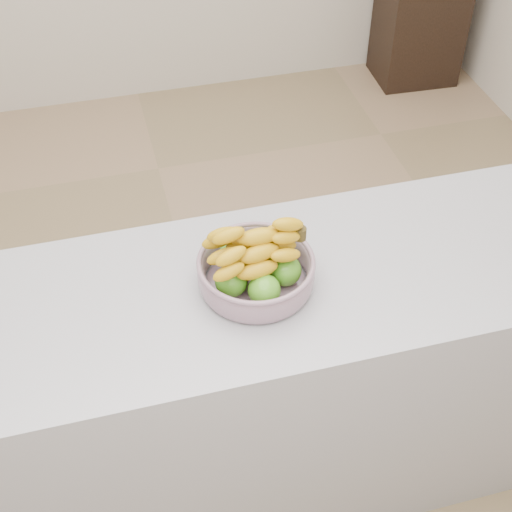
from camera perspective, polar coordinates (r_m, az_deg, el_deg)
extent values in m
plane|color=#8F7457|center=(2.85, -3.89, -7.43)|extent=(4.00, 4.00, 0.00)
cube|color=#A4A4AD|center=(2.17, -1.40, -10.86)|extent=(2.00, 0.60, 0.90)
cube|color=black|center=(4.43, 13.06, 18.45)|extent=(0.47, 0.38, 0.81)
cylinder|color=#8F9DAC|center=(1.82, 0.00, -2.14)|extent=(0.25, 0.25, 0.01)
torus|color=#8F9DAC|center=(1.77, 0.00, -0.45)|extent=(0.30, 0.30, 0.01)
sphere|color=#448A17|center=(1.74, 0.66, -2.74)|extent=(0.08, 0.08, 0.08)
sphere|color=#448A17|center=(1.79, 2.37, -1.16)|extent=(0.08, 0.08, 0.08)
sphere|color=#448A17|center=(1.84, 0.80, 0.42)|extent=(0.08, 0.08, 0.08)
sphere|color=#448A17|center=(1.82, -1.83, -0.09)|extent=(0.08, 0.08, 0.08)
sphere|color=#448A17|center=(1.76, -2.00, -2.04)|extent=(0.08, 0.08, 0.08)
ellipsoid|color=yellow|center=(1.72, 0.11, -1.12)|extent=(0.19, 0.07, 0.04)
ellipsoid|color=yellow|center=(1.76, -0.31, -0.07)|extent=(0.19, 0.05, 0.04)
ellipsoid|color=yellow|center=(1.79, -0.72, 0.94)|extent=(0.19, 0.06, 0.04)
ellipsoid|color=yellow|center=(1.72, 0.23, 0.23)|extent=(0.19, 0.08, 0.04)
ellipsoid|color=yellow|center=(1.75, -0.23, 1.34)|extent=(0.19, 0.08, 0.04)
ellipsoid|color=yellow|center=(1.72, 0.19, 1.55)|extent=(0.19, 0.05, 0.04)
cylinder|color=#3C3113|center=(1.75, 3.58, 1.81)|extent=(0.03, 0.03, 0.03)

